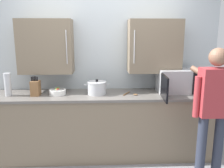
% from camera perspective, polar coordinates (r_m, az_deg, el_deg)
% --- Properties ---
extents(back_wall_tiled, '(3.49, 0.44, 2.68)m').
position_cam_1_polar(back_wall_tiled, '(3.50, -2.74, 6.54)').
color(back_wall_tiled, '#B2BCC1').
rests_on(back_wall_tiled, ground_plane).
extents(counter_unit, '(3.11, 0.65, 0.92)m').
position_cam_1_polar(counter_unit, '(3.42, -2.59, -9.91)').
color(counter_unit, '#756651').
rests_on(counter_unit, ground_plane).
extents(microwave_oven, '(0.64, 0.79, 0.33)m').
position_cam_1_polar(microwave_oven, '(3.44, 15.50, 0.69)').
color(microwave_oven, '#B7BABF').
rests_on(microwave_oven, counter_unit).
extents(fruit_bowl, '(0.23, 0.23, 0.10)m').
position_cam_1_polar(fruit_bowl, '(3.32, -13.14, -1.80)').
color(fruit_bowl, white).
rests_on(fruit_bowl, counter_unit).
extents(thermos_flask, '(0.09, 0.09, 0.31)m').
position_cam_1_polar(thermos_flask, '(3.43, -24.04, -0.10)').
color(thermos_flask, '#B7BABF').
rests_on(thermos_flask, counter_unit).
extents(wooden_spoon, '(0.21, 0.20, 0.02)m').
position_cam_1_polar(wooden_spoon, '(3.24, 4.69, -2.43)').
color(wooden_spoon, brown).
rests_on(wooden_spoon, counter_unit).
extents(stock_pot, '(0.36, 0.26, 0.21)m').
position_cam_1_polar(stock_pot, '(3.24, -3.68, -0.94)').
color(stock_pot, '#B7BABF').
rests_on(stock_pot, counter_unit).
extents(knife_block, '(0.11, 0.15, 0.27)m').
position_cam_1_polar(knife_block, '(3.33, -18.12, -0.92)').
color(knife_block, brown).
rests_on(knife_block, counter_unit).
extents(person_figure, '(0.44, 0.55, 1.60)m').
position_cam_1_polar(person_figure, '(2.88, 23.34, -4.75)').
color(person_figure, '#282D3D').
rests_on(person_figure, ground_plane).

